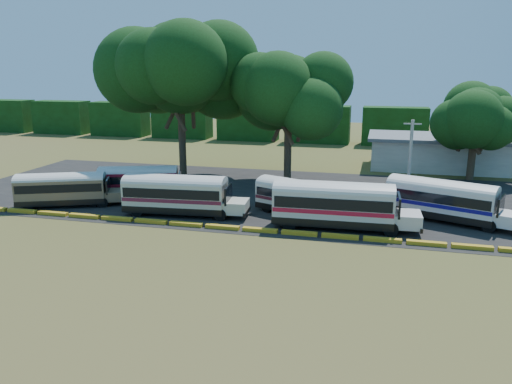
% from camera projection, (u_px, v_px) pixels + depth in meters
% --- Properties ---
extents(ground, '(160.00, 160.00, 0.00)m').
position_uv_depth(ground, '(237.00, 235.00, 37.20)').
color(ground, '#46521B').
rests_on(ground, ground).
extents(asphalt_strip, '(64.00, 24.00, 0.02)m').
position_uv_depth(asphalt_strip, '(282.00, 196.00, 48.25)').
color(asphalt_strip, black).
rests_on(asphalt_strip, ground).
extents(curb, '(53.70, 0.45, 0.30)m').
position_uv_depth(curb, '(241.00, 229.00, 38.11)').
color(curb, gold).
rests_on(curb, ground).
extents(terminal_building, '(19.00, 9.00, 4.00)m').
position_uv_depth(terminal_building, '(448.00, 152.00, 60.66)').
color(terminal_building, silver).
rests_on(terminal_building, ground).
extents(treeline_backdrop, '(130.00, 4.00, 6.00)m').
position_uv_depth(treeline_backdrop, '(319.00, 124.00, 81.61)').
color(treeline_backdrop, black).
rests_on(treeline_backdrop, ground).
extents(bus_beige, '(9.42, 5.71, 3.05)m').
position_uv_depth(bus_beige, '(64.00, 187.00, 44.35)').
color(bus_beige, black).
rests_on(bus_beige, ground).
extents(bus_red, '(9.26, 5.05, 2.97)m').
position_uv_depth(bus_red, '(141.00, 179.00, 47.71)').
color(bus_red, black).
rests_on(bus_red, ground).
extents(bus_cream_west, '(10.64, 3.45, 3.44)m').
position_uv_depth(bus_cream_west, '(178.00, 193.00, 41.68)').
color(bus_cream_west, black).
rests_on(bus_cream_west, ground).
extents(bus_cream_east, '(9.30, 5.51, 3.00)m').
position_uv_depth(bus_cream_east, '(301.00, 196.00, 41.60)').
color(bus_cream_east, black).
rests_on(bus_cream_east, ground).
extents(bus_white_red, '(11.25, 3.16, 3.67)m').
position_uv_depth(bus_white_red, '(336.00, 202.00, 38.20)').
color(bus_white_red, black).
rests_on(bus_white_red, ground).
extents(bus_white_blue, '(10.46, 6.02, 3.37)m').
position_uv_depth(bus_white_blue, '(444.00, 198.00, 40.12)').
color(bus_white_blue, black).
rests_on(bus_white_blue, ground).
extents(tree_west, '(13.41, 13.41, 16.95)m').
position_uv_depth(tree_west, '(180.00, 68.00, 53.54)').
color(tree_west, '#3C271E').
rests_on(tree_west, ground).
extents(tree_center, '(10.37, 10.37, 13.43)m').
position_uv_depth(tree_center, '(289.00, 92.00, 51.94)').
color(tree_center, '#3C271E').
rests_on(tree_center, ground).
extents(tree_east, '(8.04, 8.04, 10.05)m').
position_uv_depth(tree_east, '(476.00, 116.00, 53.49)').
color(tree_east, '#3C271E').
rests_on(tree_east, ground).
extents(utility_pole, '(1.60, 0.30, 7.43)m').
position_uv_depth(utility_pole, '(410.00, 158.00, 46.66)').
color(utility_pole, '#99968B').
rests_on(utility_pole, ground).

